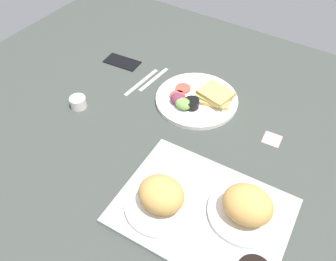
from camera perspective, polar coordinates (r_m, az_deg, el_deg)
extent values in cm
cube|color=#383D38|center=(113.98, 1.66, -1.38)|extent=(190.00, 150.00, 3.00)
cube|color=#9EA0A3|center=(95.66, 5.67, -13.11)|extent=(46.53, 35.12, 1.60)
cylinder|color=white|center=(95.50, 12.61, -13.03)|extent=(19.92, 19.92, 1.40)
ellipsoid|color=tan|center=(90.72, 13.00, -11.82)|extent=(13.01, 11.24, 8.87)
cylinder|color=white|center=(94.56, -1.19, -12.09)|extent=(19.50, 19.50, 1.40)
ellipsoid|color=tan|center=(90.32, -1.12, -10.48)|extent=(12.52, 10.82, 8.54)
cylinder|color=white|center=(124.83, 4.75, 5.11)|extent=(29.37, 29.37, 1.60)
cube|color=tan|center=(123.83, 7.77, 5.32)|extent=(12.87, 11.42, 1.40)
cube|color=#B2C66B|center=(123.05, 7.82, 5.74)|extent=(11.39, 9.48, 1.00)
cube|color=tan|center=(122.28, 7.88, 6.16)|extent=(12.61, 11.06, 1.40)
cylinder|color=#D14738|center=(127.41, 2.50, 6.96)|extent=(5.60, 5.60, 0.80)
cylinder|color=#D14738|center=(124.12, 1.56, 5.73)|extent=(5.60, 5.60, 0.80)
cylinder|color=black|center=(119.62, 3.91, 4.45)|extent=(5.20, 5.20, 3.00)
cylinder|color=#EFEACC|center=(118.89, 3.94, 4.85)|extent=(4.26, 4.26, 0.60)
ellipsoid|color=#729E4C|center=(118.95, 2.53, 4.43)|extent=(6.00, 4.80, 3.60)
ellipsoid|color=#6B2D47|center=(120.70, 1.74, 5.20)|extent=(6.00, 4.80, 3.60)
cylinder|color=silver|center=(125.50, -14.60, 4.52)|extent=(5.60, 5.60, 4.00)
cube|color=#B7B7BC|center=(134.48, -2.35, 8.47)|extent=(2.49, 17.05, 0.50)
cube|color=#B7B7BC|center=(133.39, -4.41, 7.99)|extent=(2.45, 19.05, 0.50)
cube|color=black|center=(144.57, -7.59, 11.20)|extent=(15.01, 8.51, 0.80)
cube|color=pink|center=(116.71, 16.79, -1.37)|extent=(6.04, 6.04, 0.12)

